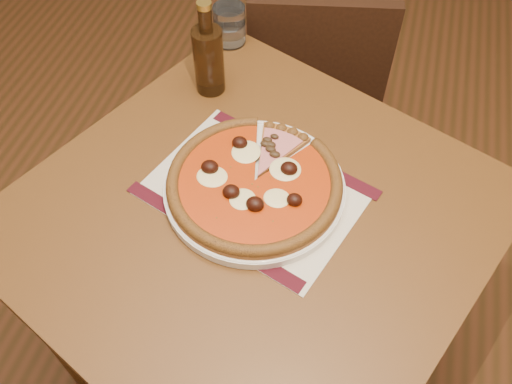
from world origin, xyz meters
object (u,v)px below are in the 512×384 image
at_px(table, 253,240).
at_px(bottle, 208,58).
at_px(pizza, 254,182).
at_px(water_glass, 229,25).
at_px(chair_far, 313,85).
at_px(plate, 254,188).

xyz_separation_m(table, bottle, (-0.18, 0.30, 0.19)).
bearing_deg(pizza, table, -77.67).
distance_m(table, water_glass, 0.53).
relative_size(chair_far, pizza, 2.47).
height_order(table, plate, plate).
height_order(table, water_glass, water_glass).
bearing_deg(bottle, table, -58.71).
xyz_separation_m(plate, bottle, (-0.17, 0.25, 0.07)).
xyz_separation_m(table, plate, (-0.01, 0.04, 0.11)).
xyz_separation_m(plate, pizza, (-0.00, -0.00, 0.02)).
bearing_deg(table, bottle, 121.29).
relative_size(chair_far, plate, 2.38).
relative_size(water_glass, bottle, 0.43).
relative_size(plate, bottle, 1.58).
distance_m(plate, bottle, 0.32).
bearing_deg(water_glass, chair_far, 51.39).
xyz_separation_m(pizza, bottle, (-0.17, 0.25, 0.05)).
bearing_deg(plate, water_glass, 112.87).
xyz_separation_m(table, chair_far, (-0.01, 0.70, -0.19)).
bearing_deg(plate, bottle, 123.93).
xyz_separation_m(chair_far, plate, (-0.00, -0.65, 0.30)).
bearing_deg(table, water_glass, 111.97).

